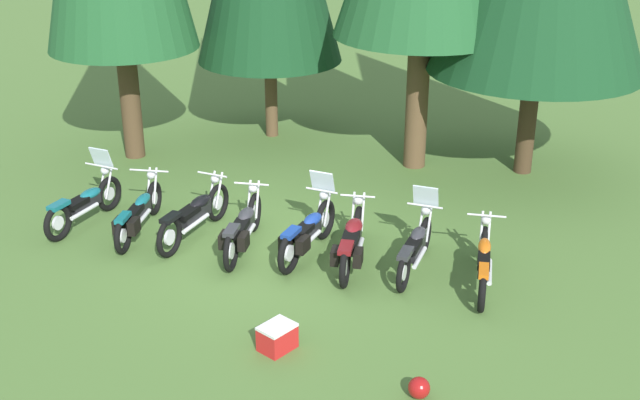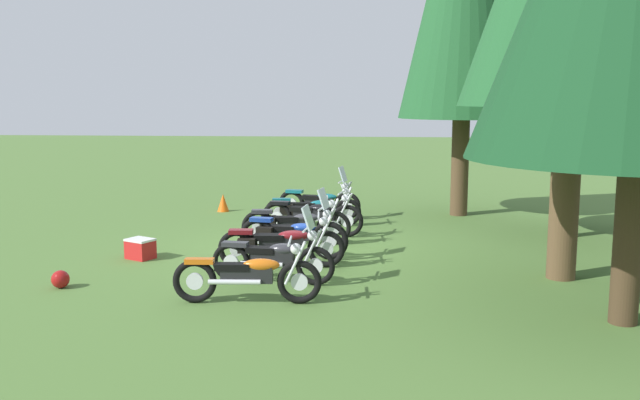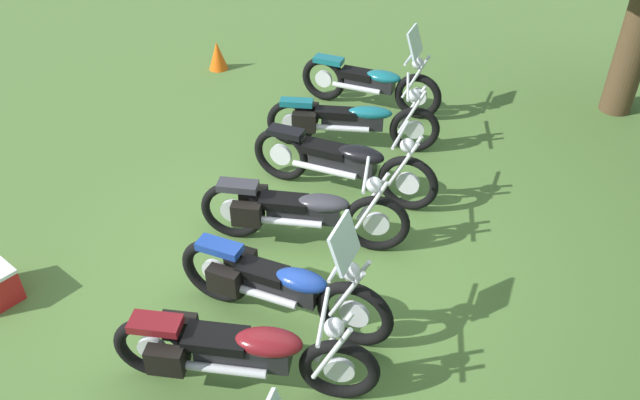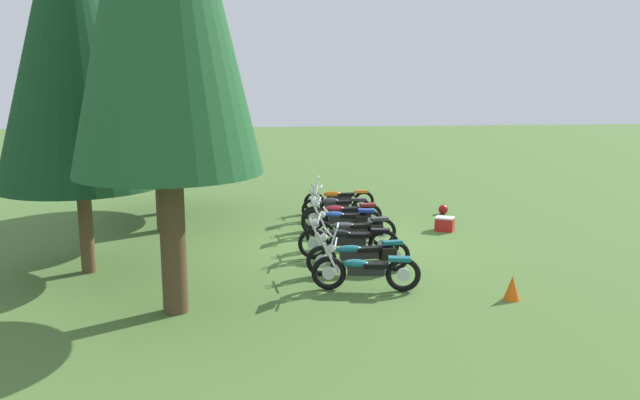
% 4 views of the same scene
% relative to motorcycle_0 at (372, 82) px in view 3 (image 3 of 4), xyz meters
% --- Properties ---
extents(ground_plane, '(80.00, 80.00, 0.00)m').
position_rel_motorcycle_0_xyz_m(ground_plane, '(3.80, -0.26, -0.45)').
color(ground_plane, '#4C7033').
extents(motorcycle_0, '(0.76, 2.18, 1.36)m').
position_rel_motorcycle_0_xyz_m(motorcycle_0, '(0.00, 0.00, 0.00)').
color(motorcycle_0, black).
rests_on(motorcycle_0, ground_plane).
extents(motorcycle_1, '(0.77, 2.35, 0.99)m').
position_rel_motorcycle_0_xyz_m(motorcycle_1, '(1.16, -0.13, -0.02)').
color(motorcycle_1, black).
rests_on(motorcycle_1, ground_plane).
extents(motorcycle_2, '(0.68, 2.37, 1.02)m').
position_rel_motorcycle_0_xyz_m(motorcycle_2, '(2.25, 0.01, 0.02)').
color(motorcycle_2, black).
rests_on(motorcycle_2, ground_plane).
extents(motorcycle_3, '(0.67, 2.33, 1.02)m').
position_rel_motorcycle_0_xyz_m(motorcycle_3, '(3.28, -0.28, 0.00)').
color(motorcycle_3, black).
rests_on(motorcycle_3, ground_plane).
extents(motorcycle_4, '(0.76, 2.20, 1.39)m').
position_rel_motorcycle_0_xyz_m(motorcycle_4, '(4.44, -0.18, 0.02)').
color(motorcycle_4, black).
rests_on(motorcycle_4, ground_plane).
extents(motorcycle_5, '(0.69, 2.35, 1.00)m').
position_rel_motorcycle_0_xyz_m(motorcycle_5, '(5.28, -0.31, 0.00)').
color(motorcycle_5, black).
rests_on(motorcycle_5, ground_plane).
extents(traffic_cone, '(0.32, 0.32, 0.48)m').
position_rel_motorcycle_0_xyz_m(traffic_cone, '(-0.82, -2.74, -0.21)').
color(traffic_cone, '#EA590F').
rests_on(traffic_cone, ground_plane).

